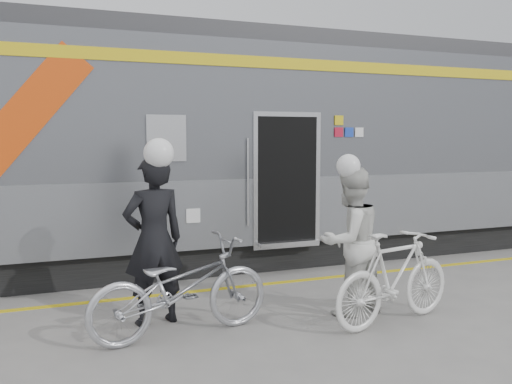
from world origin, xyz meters
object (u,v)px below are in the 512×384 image
man (154,240)px  bicycle_right (395,278)px  bicycle_left (181,288)px  woman (350,241)px

man → bicycle_right: size_ratio=1.08×
man → bicycle_left: size_ratio=0.95×
bicycle_left → bicycle_right: bearing=-110.4°
woman → bicycle_right: woman is taller
woman → bicycle_right: 0.73m
man → bicycle_left: man is taller
bicycle_left → bicycle_right: (2.51, -0.51, 0.00)m
bicycle_left → woman: bearing=-97.9°
woman → man: bearing=-24.6°
woman → bicycle_right: (0.30, -0.55, -0.37)m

